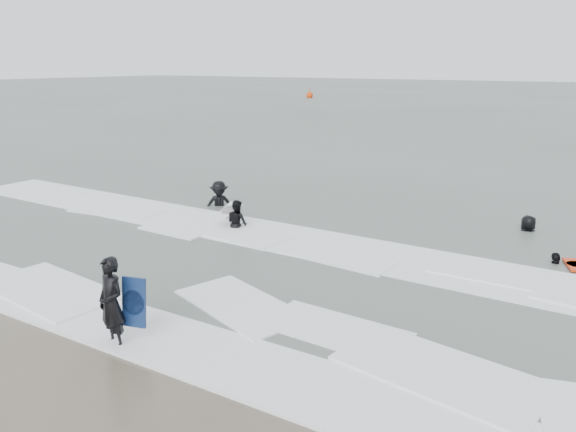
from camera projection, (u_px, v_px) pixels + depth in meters
The scene contains 9 objects.
ground at pixel (160, 321), 11.66m from camera, with size 320.00×320.00×0.00m, color brown.
surfer_centre at pixel (115, 346), 10.64m from camera, with size 0.65×0.43×1.79m, color black.
surfer_wading at pixel (237, 229), 18.04m from camera, with size 0.74×0.57×1.52m, color black.
surfer_breaker at pixel (219, 208), 20.74m from camera, with size 1.19×0.69×1.85m, color black.
surfer_right_near at pixel (555, 265), 14.85m from camera, with size 0.88×0.37×1.50m, color black.
surfer_right_far at pixel (527, 232), 17.74m from camera, with size 0.83×0.54×1.69m, color black.
surf_foam at pixel (262, 266), 14.67m from camera, with size 30.03×9.06×0.09m.
bodyboards at pixel (325, 251), 14.46m from camera, with size 10.71×9.58×1.25m.
buoy at pixel (310, 95), 83.32m from camera, with size 1.00×1.00×1.65m.
Camera 1 is at (7.93, -7.61, 5.20)m, focal length 35.00 mm.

